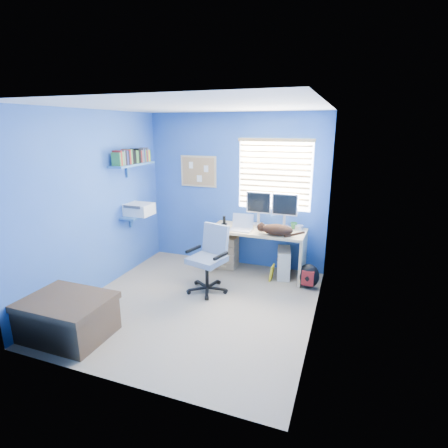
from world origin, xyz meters
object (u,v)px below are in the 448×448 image
(desk, at_px, (257,252))
(cat, at_px, (277,230))
(office_chair, at_px, (209,267))
(laptop, at_px, (241,223))
(tower_pc, at_px, (284,263))

(desk, relative_size, cat, 3.21)
(desk, xyz_separation_m, office_chair, (-0.49, -0.80, -0.02))
(laptop, bearing_deg, tower_pc, 12.55)
(laptop, distance_m, tower_pc, 0.92)
(desk, distance_m, office_chair, 0.94)
(tower_pc, distance_m, office_chair, 1.25)
(desk, height_order, laptop, laptop)
(laptop, bearing_deg, office_chair, -114.33)
(desk, xyz_separation_m, tower_pc, (0.43, 0.04, -0.14))
(cat, xyz_separation_m, office_chair, (-0.84, -0.60, -0.47))
(tower_pc, relative_size, office_chair, 0.48)
(desk, relative_size, laptop, 4.48)
(desk, relative_size, tower_pc, 3.28)
(laptop, distance_m, cat, 0.58)
(tower_pc, bearing_deg, cat, -119.20)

